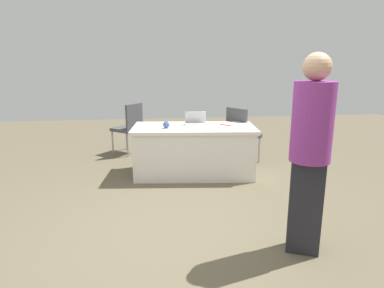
{
  "coord_description": "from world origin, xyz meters",
  "views": [
    {
      "loc": [
        0.22,
        2.96,
        1.67
      ],
      "look_at": [
        -0.16,
        -0.16,
        0.9
      ],
      "focal_mm": 31.32,
      "sensor_mm": 36.0,
      "label": 1
    }
  ],
  "objects_px": {
    "yarn_ball": "(166,125)",
    "chair_tucked_left": "(241,132)",
    "scissors_red": "(225,125)",
    "person_attendee_browsing": "(310,146)",
    "table_foreground": "(194,150)",
    "chair_tucked_right": "(129,125)",
    "laptop_silver": "(196,123)"
  },
  "relations": [
    {
      "from": "chair_tucked_right",
      "to": "yarn_ball",
      "type": "distance_m",
      "value": 1.55
    },
    {
      "from": "table_foreground",
      "to": "chair_tucked_right",
      "type": "bearing_deg",
      "value": -51.98
    },
    {
      "from": "table_foreground",
      "to": "chair_tucked_left",
      "type": "xyz_separation_m",
      "value": [
        -0.85,
        -0.46,
        0.17
      ]
    },
    {
      "from": "table_foreground",
      "to": "scissors_red",
      "type": "xyz_separation_m",
      "value": [
        -0.48,
        -0.05,
        0.37
      ]
    },
    {
      "from": "table_foreground",
      "to": "person_attendee_browsing",
      "type": "height_order",
      "value": "person_attendee_browsing"
    },
    {
      "from": "yarn_ball",
      "to": "scissors_red",
      "type": "distance_m",
      "value": 0.91
    },
    {
      "from": "chair_tucked_right",
      "to": "person_attendee_browsing",
      "type": "distance_m",
      "value": 4.0
    },
    {
      "from": "person_attendee_browsing",
      "to": "laptop_silver",
      "type": "distance_m",
      "value": 2.41
    },
    {
      "from": "table_foreground",
      "to": "person_attendee_browsing",
      "type": "relative_size",
      "value": 1.08
    },
    {
      "from": "yarn_ball",
      "to": "person_attendee_browsing",
      "type": "bearing_deg",
      "value": 117.34
    },
    {
      "from": "laptop_silver",
      "to": "yarn_ball",
      "type": "xyz_separation_m",
      "value": [
        0.45,
        0.14,
        0.01
      ]
    },
    {
      "from": "table_foreground",
      "to": "laptop_silver",
      "type": "bearing_deg",
      "value": -121.6
    },
    {
      "from": "laptop_silver",
      "to": "scissors_red",
      "type": "bearing_deg",
      "value": -177.86
    },
    {
      "from": "chair_tucked_right",
      "to": "scissors_red",
      "type": "height_order",
      "value": "chair_tucked_right"
    },
    {
      "from": "chair_tucked_left",
      "to": "laptop_silver",
      "type": "bearing_deg",
      "value": -98.72
    },
    {
      "from": "chair_tucked_left",
      "to": "chair_tucked_right",
      "type": "relative_size",
      "value": 1.01
    },
    {
      "from": "chair_tucked_right",
      "to": "person_attendee_browsing",
      "type": "bearing_deg",
      "value": -115.11
    },
    {
      "from": "chair_tucked_right",
      "to": "chair_tucked_left",
      "type": "bearing_deg",
      "value": -75.63
    },
    {
      "from": "yarn_ball",
      "to": "chair_tucked_left",
      "type": "bearing_deg",
      "value": -156.76
    },
    {
      "from": "table_foreground",
      "to": "scissors_red",
      "type": "bearing_deg",
      "value": -174.37
    },
    {
      "from": "table_foreground",
      "to": "chair_tucked_left",
      "type": "height_order",
      "value": "chair_tucked_left"
    },
    {
      "from": "table_foreground",
      "to": "person_attendee_browsing",
      "type": "distance_m",
      "value": 2.43
    },
    {
      "from": "yarn_ball",
      "to": "table_foreground",
      "type": "bearing_deg",
      "value": -169.35
    },
    {
      "from": "chair_tucked_left",
      "to": "chair_tucked_right",
      "type": "distance_m",
      "value": 2.07
    },
    {
      "from": "scissors_red",
      "to": "laptop_silver",
      "type": "bearing_deg",
      "value": -139.97
    },
    {
      "from": "chair_tucked_right",
      "to": "laptop_silver",
      "type": "xyz_separation_m",
      "value": [
        -1.07,
        1.26,
        0.24
      ]
    },
    {
      "from": "table_foreground",
      "to": "yarn_ball",
      "type": "relative_size",
      "value": 19.27
    },
    {
      "from": "table_foreground",
      "to": "chair_tucked_right",
      "type": "xyz_separation_m",
      "value": [
        1.04,
        -1.32,
        0.16
      ]
    },
    {
      "from": "scissors_red",
      "to": "person_attendee_browsing",
      "type": "bearing_deg",
      "value": -42.94
    },
    {
      "from": "table_foreground",
      "to": "scissors_red",
      "type": "distance_m",
      "value": 0.61
    },
    {
      "from": "table_foreground",
      "to": "scissors_red",
      "type": "height_order",
      "value": "scissors_red"
    },
    {
      "from": "scissors_red",
      "to": "chair_tucked_left",
      "type": "bearing_deg",
      "value": 90.29
    }
  ]
}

